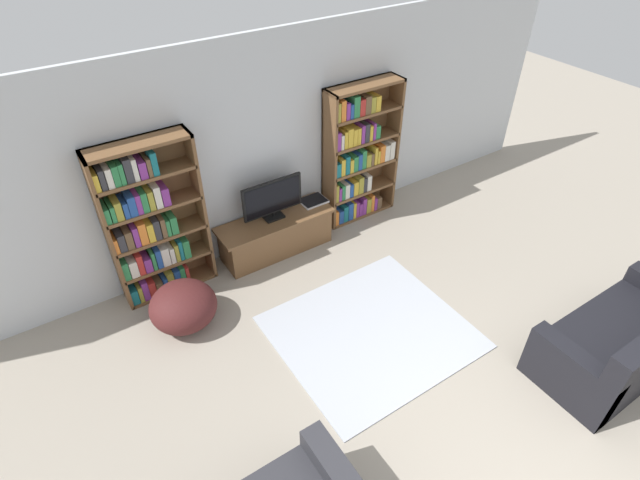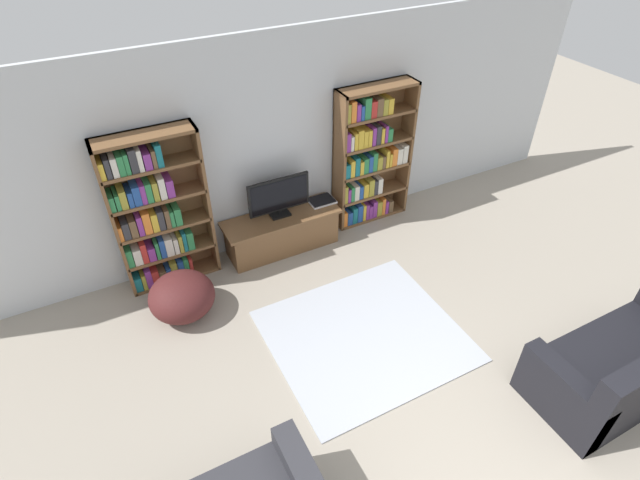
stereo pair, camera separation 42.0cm
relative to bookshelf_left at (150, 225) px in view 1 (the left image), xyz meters
The scene contains 9 objects.
wall_back 1.60m from the bookshelf_left, ahead, with size 8.80×0.06×2.60m.
bookshelf_left is the anchor object (origin of this frame).
bookshelf_right 2.72m from the bookshelf_left, ahead, with size 1.03×0.30×1.85m.
tv_stand 1.56m from the bookshelf_left, ahead, with size 1.46×0.47×0.49m.
television 1.43m from the bookshelf_left, ahead, with size 0.77×0.16×0.52m.
laptop 2.04m from the bookshelf_left, ahead, with size 0.33×0.26×0.03m.
area_rug 2.60m from the bookshelf_left, 49.83° to the right, with size 1.92×1.73×0.02m.
couch_right_sofa 4.88m from the bookshelf_left, 46.09° to the right, with size 1.73×0.84×0.88m.
beanbag_ottoman 0.93m from the bookshelf_left, 90.06° to the right, with size 0.71×0.71×0.48m, color #4C1E1E.
Camera 1 is at (-2.34, -0.48, 4.04)m, focal length 28.00 mm.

